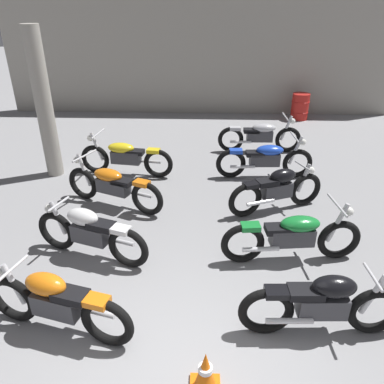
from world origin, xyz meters
TOP-DOWN VIEW (x-y plane):
  - back_wall at (0.00, 10.77)m, footprint 13.13×0.24m
  - support_pillar at (-3.24, 5.37)m, footprint 0.36×0.36m
  - motorcycle_left_row_0 at (-1.50, 0.78)m, footprint 1.93×0.67m
  - motorcycle_left_row_1 at (-1.52, 2.27)m, footprint 1.90×0.76m
  - motorcycle_left_row_2 at (-1.54, 3.91)m, footprint 2.04×1.04m
  - motorcycle_left_row_3 at (-1.58, 5.37)m, footprint 2.16×0.68m
  - motorcycle_right_row_0 at (1.64, 0.88)m, footprint 1.97×0.48m
  - motorcycle_right_row_1 at (1.58, 2.32)m, footprint 2.17×0.68m
  - motorcycle_right_row_2 at (1.59, 3.86)m, footprint 1.87×0.84m
  - motorcycle_right_row_3 at (1.56, 5.36)m, footprint 2.17×0.68m
  - motorcycle_right_row_4 at (1.64, 6.96)m, footprint 2.17×0.68m
  - oil_drum at (3.34, 10.04)m, footprint 0.59×0.59m
  - traffic_cone at (0.27, 0.06)m, footprint 0.32×0.32m

SIDE VIEW (x-z plane):
  - traffic_cone at x=0.27m, z-range -0.01..0.53m
  - oil_drum at x=3.34m, z-range 0.00..0.85m
  - motorcycle_left_row_2 at x=-1.54m, z-range -0.04..0.94m
  - motorcycle_left_row_3 at x=-1.58m, z-range -0.04..0.94m
  - motorcycle_right_row_1 at x=1.58m, z-range -0.04..0.94m
  - motorcycle_right_row_3 at x=1.56m, z-range -0.04..0.94m
  - motorcycle_right_row_4 at x=1.64m, z-range -0.04..0.94m
  - motorcycle_left_row_0 at x=-1.50m, z-range 0.02..0.90m
  - motorcycle_left_row_1 at x=-1.52m, z-range 0.02..0.90m
  - motorcycle_right_row_0 at x=1.64m, z-range 0.02..0.90m
  - motorcycle_right_row_2 at x=1.59m, z-range 0.02..0.90m
  - support_pillar at x=-3.24m, z-range 0.00..3.20m
  - back_wall at x=0.00m, z-range 0.00..3.60m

